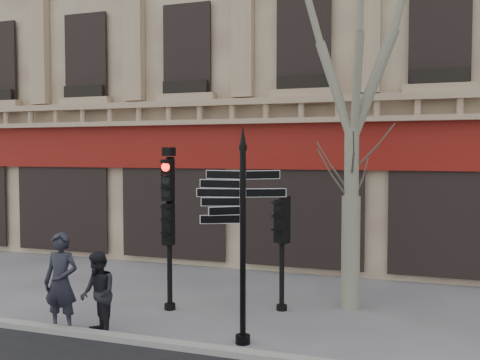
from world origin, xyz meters
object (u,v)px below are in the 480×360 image
object	(u,v)px
traffic_signal_secondary	(282,233)
fingerpost	(243,198)
pedestrian_a	(61,282)
traffic_signal_main	(169,208)
pedestrian_b	(98,294)

from	to	relation	value
traffic_signal_secondary	fingerpost	bearing A→B (deg)	-75.66
traffic_signal_secondary	pedestrian_a	distance (m)	4.59
traffic_signal_main	pedestrian_b	world-z (taller)	traffic_signal_main
traffic_signal_main	pedestrian_b	bearing A→B (deg)	-110.57
fingerpost	traffic_signal_secondary	world-z (taller)	fingerpost
fingerpost	traffic_signal_secondary	xyz separation A→B (m)	(0.15, 2.19, -0.94)
fingerpost	traffic_signal_main	xyz separation A→B (m)	(-2.17, 1.45, -0.39)
traffic_signal_secondary	pedestrian_b	distance (m)	4.00
traffic_signal_main	traffic_signal_secondary	xyz separation A→B (m)	(2.32, 0.74, -0.55)
pedestrian_b	traffic_signal_secondary	bearing A→B (deg)	83.29
traffic_signal_main	pedestrian_a	xyz separation A→B (m)	(-1.31, -1.97, -1.28)
fingerpost	traffic_signal_main	distance (m)	2.64
fingerpost	traffic_signal_secondary	size ratio (longest dim) A/B	1.62
fingerpost	pedestrian_b	size ratio (longest dim) A/B	2.49
pedestrian_b	pedestrian_a	bearing A→B (deg)	-133.78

